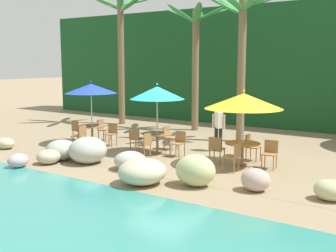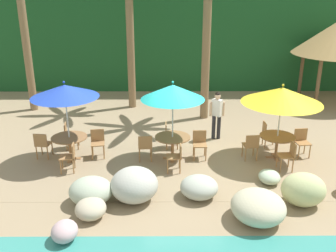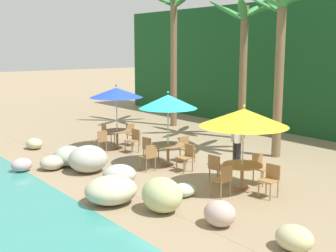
{
  "view_description": "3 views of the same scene",
  "coord_description": "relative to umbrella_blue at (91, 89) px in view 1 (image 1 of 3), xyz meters",
  "views": [
    {
      "loc": [
        8.53,
        -12.25,
        3.26
      ],
      "look_at": [
        0.1,
        -0.05,
        1.04
      ],
      "focal_mm": 46.43,
      "sensor_mm": 36.0,
      "label": 1
    },
    {
      "loc": [
        -0.56,
        -11.07,
        5.25
      ],
      "look_at": [
        -0.5,
        0.02,
        1.07
      ],
      "focal_mm": 41.42,
      "sensor_mm": 36.0,
      "label": 2
    },
    {
      "loc": [
        11.01,
        -8.94,
        3.93
      ],
      "look_at": [
        -0.22,
        -0.16,
        1.39
      ],
      "focal_mm": 47.94,
      "sensor_mm": 36.0,
      "label": 3
    }
  ],
  "objects": [
    {
      "name": "terrace_deck",
      "position": [
        3.54,
        0.06,
        -2.19
      ],
      "size": [
        18.0,
        5.2,
        0.01
      ],
      "color": "#937F60",
      "rests_on": "ground"
    },
    {
      "name": "foliage_backdrop",
      "position": [
        3.54,
        9.06,
        0.8
      ],
      "size": [
        28.0,
        2.4,
        6.0
      ],
      "color": "#194C23",
      "rests_on": "ground"
    },
    {
      "name": "chair_blue_seaward",
      "position": [
        0.83,
        0.21,
        -1.69
      ],
      "size": [
        0.48,
        0.48,
        0.87
      ],
      "color": "#9E7042",
      "rests_on": "ground"
    },
    {
      "name": "dining_table_yellow",
      "position": [
        6.43,
        0.05,
        -1.58
      ],
      "size": [
        1.1,
        1.1,
        0.74
      ],
      "color": "olive",
      "rests_on": "ground"
    },
    {
      "name": "chair_blue_left",
      "position": [
        -0.85,
        0.02,
        -1.69
      ],
      "size": [
        0.47,
        0.48,
        0.87
      ],
      "color": "#9E7042",
      "rests_on": "ground"
    },
    {
      "name": "chair_teal_seaward",
      "position": [
        4.03,
        0.1,
        -1.69
      ],
      "size": [
        0.42,
        0.43,
        0.87
      ],
      "color": "#9E7042",
      "rests_on": "ground"
    },
    {
      "name": "umbrella_yellow",
      "position": [
        6.43,
        0.05,
        -0.16
      ],
      "size": [
        2.41,
        2.41,
        2.39
      ],
      "color": "silver",
      "rests_on": "ground"
    },
    {
      "name": "chair_teal_right",
      "position": [
        3.29,
        -0.84,
        -1.69
      ],
      "size": [
        0.44,
        0.43,
        0.87
      ],
      "color": "#9E7042",
      "rests_on": "ground"
    },
    {
      "name": "chair_yellow_right",
      "position": [
        6.55,
        -0.8,
        -1.69
      ],
      "size": [
        0.44,
        0.43,
        0.87
      ],
      "color": "#9E7042",
      "rests_on": "ground"
    },
    {
      "name": "chair_blue_inland",
      "position": [
        -0.21,
        0.83,
        -1.69
      ],
      "size": [
        0.48,
        0.48,
        0.87
      ],
      "color": "#9E7042",
      "rests_on": "ground"
    },
    {
      "name": "palm_tree_third",
      "position": [
        4.54,
        3.91,
        1.99
      ],
      "size": [
        3.46,
        3.6,
        6.01
      ],
      "color": "brown",
      "rests_on": "ground"
    },
    {
      "name": "umbrella_teal",
      "position": [
        3.18,
        0.0,
        -0.04
      ],
      "size": [
        1.91,
        1.91,
        2.5
      ],
      "color": "silver",
      "rests_on": "ground"
    },
    {
      "name": "umbrella_blue",
      "position": [
        0.0,
        0.0,
        0.0
      ],
      "size": [
        2.01,
        2.01,
        2.5
      ],
      "color": "silver",
      "rests_on": "ground"
    },
    {
      "name": "chair_yellow_left",
      "position": [
        5.59,
        -0.12,
        -1.69
      ],
      "size": [
        0.46,
        0.46,
        0.87
      ],
      "color": "#9E7042",
      "rests_on": "ground"
    },
    {
      "name": "waiter_in_white",
      "position": [
        4.74,
        1.63,
        -1.21
      ],
      "size": [
        0.52,
        0.37,
        1.7
      ],
      "color": "#232328",
      "rests_on": "ground"
    },
    {
      "name": "chair_yellow_inland",
      "position": [
        6.34,
        0.9,
        -1.69
      ],
      "size": [
        0.43,
        0.42,
        0.87
      ],
      "color": "#9E7042",
      "rests_on": "ground"
    },
    {
      "name": "palm_tree_nearest",
      "position": [
        -2.72,
        4.98,
        2.32
      ],
      "size": [
        3.75,
        3.42,
        6.67
      ],
      "color": "brown",
      "rests_on": "ground"
    },
    {
      "name": "palm_tree_second",
      "position": [
        1.53,
        5.35,
        1.71
      ],
      "size": [
        3.27,
        3.14,
        5.77
      ],
      "color": "brown",
      "rests_on": "ground"
    },
    {
      "name": "chair_teal_inland",
      "position": [
        3.09,
        0.85,
        -1.69
      ],
      "size": [
        0.43,
        0.42,
        0.87
      ],
      "color": "#9E7042",
      "rests_on": "ground"
    },
    {
      "name": "rock_seawall",
      "position": [
        3.86,
        -2.67,
        -1.86
      ],
      "size": [
        12.4,
        3.18,
        0.86
      ],
      "color": "#AFC5A8",
      "rests_on": "ground"
    },
    {
      "name": "chair_blue_right",
      "position": [
        0.2,
        -0.83,
        -1.69
      ],
      "size": [
        0.48,
        0.47,
        0.87
      ],
      "color": "#9E7042",
      "rests_on": "ground"
    },
    {
      "name": "ground_plane",
      "position": [
        3.54,
        0.06,
        -2.2
      ],
      "size": [
        120.0,
        120.0,
        0.0
      ],
      "primitive_type": "plane",
      "color": "#937F60"
    },
    {
      "name": "chair_teal_left",
      "position": [
        2.34,
        -0.17,
        -1.69
      ],
      "size": [
        0.46,
        0.47,
        0.87
      ],
      "color": "#9E7042",
      "rests_on": "ground"
    },
    {
      "name": "chair_yellow_seaward",
      "position": [
        7.26,
        0.24,
        -1.69
      ],
      "size": [
        0.47,
        0.47,
        0.87
      ],
      "color": "#9E7042",
      "rests_on": "ground"
    },
    {
      "name": "dining_table_teal",
      "position": [
        3.18,
        0.0,
        -1.58
      ],
      "size": [
        1.1,
        1.1,
        0.74
      ],
      "color": "olive",
      "rests_on": "ground"
    },
    {
      "name": "dining_table_blue",
      "position": [
        0.0,
        -0.0,
        -1.58
      ],
      "size": [
        1.1,
        1.1,
        0.74
      ],
      "color": "olive",
      "rests_on": "ground"
    }
  ]
}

